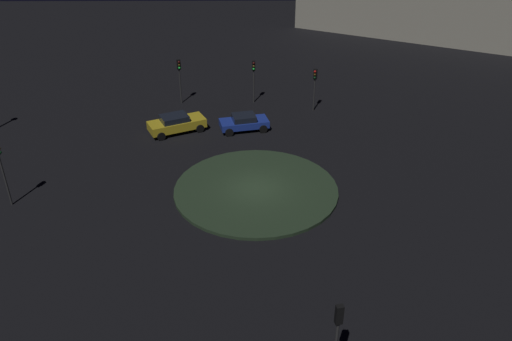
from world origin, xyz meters
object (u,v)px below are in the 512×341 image
(traffic_light_southeast, at_px, (179,73))
(traffic_light_south, at_px, (254,73))
(traffic_light_east, at_px, (0,161))
(traffic_light_south_near, at_px, (315,81))
(car_yellow, at_px, (176,123))
(traffic_light_north, at_px, (337,328))
(car_blue, at_px, (244,122))

(traffic_light_southeast, bearing_deg, traffic_light_south, 67.21)
(traffic_light_east, bearing_deg, traffic_light_south_near, 30.00)
(car_yellow, xyz_separation_m, traffic_light_southeast, (0.31, -6.11, 2.14))
(traffic_light_north, xyz_separation_m, traffic_light_southeast, (9.71, -30.04, -0.02))
(traffic_light_north, height_order, traffic_light_east, traffic_light_east)
(traffic_light_south_near, bearing_deg, traffic_light_east, -33.18)
(traffic_light_north, distance_m, traffic_light_southeast, 31.57)
(traffic_light_north, height_order, traffic_light_south, traffic_light_north)
(car_blue, relative_size, traffic_light_north, 1.02)
(car_blue, xyz_separation_m, traffic_light_south, (-0.84, -5.89, 2.11))
(car_blue, distance_m, traffic_light_north, 24.67)
(car_blue, bearing_deg, traffic_light_southeast, 122.26)
(car_yellow, bearing_deg, traffic_light_east, -156.90)
(car_yellow, xyz_separation_m, traffic_light_east, (9.25, 10.59, 2.40))
(car_blue, relative_size, traffic_light_southeast, 1.02)
(traffic_light_southeast, bearing_deg, traffic_light_east, -51.81)
(car_yellow, bearing_deg, traffic_light_southeast, 67.14)
(traffic_light_south_near, bearing_deg, traffic_light_southeast, -77.61)
(car_yellow, xyz_separation_m, car_blue, (-5.48, -0.32, -0.07))
(car_yellow, bearing_deg, traffic_light_south_near, -5.77)
(traffic_light_south_near, bearing_deg, car_blue, -36.04)
(car_yellow, distance_m, traffic_light_south_near, 12.48)
(car_yellow, relative_size, traffic_light_south, 1.23)
(car_blue, distance_m, traffic_light_east, 18.49)
(traffic_light_southeast, bearing_deg, traffic_light_south_near, 57.31)
(traffic_light_southeast, bearing_deg, traffic_light_north, -5.75)
(car_blue, height_order, traffic_light_east, traffic_light_east)
(traffic_light_south, xyz_separation_m, traffic_light_east, (15.56, 16.80, 0.36))
(traffic_light_east, bearing_deg, traffic_light_southeast, 56.44)
(traffic_light_south, bearing_deg, traffic_light_north, 5.68)
(traffic_light_north, relative_size, traffic_light_south, 1.05)
(car_yellow, distance_m, traffic_light_east, 14.26)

